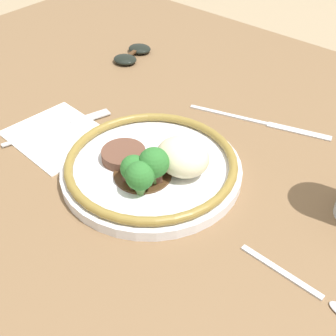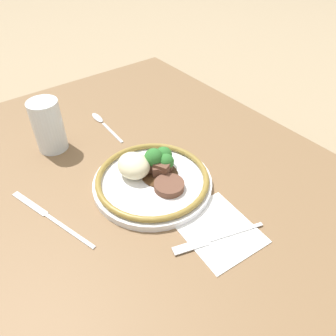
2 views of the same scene
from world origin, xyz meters
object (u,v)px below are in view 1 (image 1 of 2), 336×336
(knife, at_px, (264,123))
(spoon, at_px, (335,306))
(fork, at_px, (68,124))
(sunglasses, at_px, (132,54))
(plate, at_px, (153,166))

(knife, distance_m, spoon, 0.33)
(fork, relative_size, sunglasses, 1.71)
(knife, xyz_separation_m, spoon, (0.23, -0.23, 0.00))
(plate, distance_m, sunglasses, 0.35)
(plate, height_order, spoon, plate)
(knife, bearing_deg, sunglasses, 157.38)
(plate, bearing_deg, spoon, -6.24)
(fork, relative_size, spoon, 1.04)
(spoon, distance_m, sunglasses, 0.60)
(plate, xyz_separation_m, spoon, (0.27, -0.03, -0.02))
(fork, distance_m, spoon, 0.45)
(plate, distance_m, spoon, 0.27)
(fork, height_order, spoon, same)
(plate, relative_size, fork, 1.44)
(plate, height_order, fork, plate)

